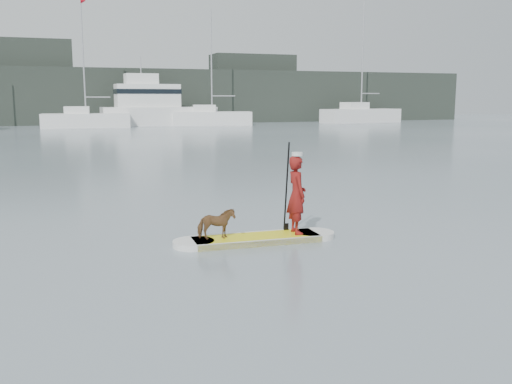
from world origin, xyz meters
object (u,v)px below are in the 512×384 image
object	(u,v)px
sailboat_f	(360,114)
motor_yacht_a	(154,106)
dog	(216,224)
paddleboard	(256,239)
sailboat_d	(85,119)
sailboat_e	(211,117)
paddler	(297,195)

from	to	relation	value
sailboat_f	motor_yacht_a	xyz separation A→B (m)	(-23.89, 0.50, 0.96)
dog	motor_yacht_a	distance (m)	49.67
paddleboard	sailboat_d	world-z (taller)	sailboat_d
paddleboard	sailboat_e	bearing A→B (deg)	78.27
dog	paddleboard	bearing A→B (deg)	-88.11
sailboat_e	sailboat_f	distance (m)	18.21
sailboat_d	sailboat_e	size ratio (longest dim) A/B	1.02
paddler	motor_yacht_a	distance (m)	49.52
paddleboard	sailboat_d	distance (m)	46.77
motor_yacht_a	paddler	bearing A→B (deg)	-97.59
dog	motor_yacht_a	world-z (taller)	motor_yacht_a
motor_yacht_a	sailboat_d	bearing A→B (deg)	-162.16
sailboat_e	sailboat_f	xyz separation A→B (m)	(18.18, 1.01, 0.15)
paddler	motor_yacht_a	xyz separation A→B (m)	(5.31, 49.22, 1.05)
sailboat_e	motor_yacht_a	size ratio (longest dim) A/B	1.01
sailboat_d	sailboat_e	xyz separation A→B (m)	(12.67, 0.93, -0.02)
paddleboard	paddler	world-z (taller)	paddler
paddleboard	sailboat_f	distance (m)	57.23
sailboat_d	sailboat_e	distance (m)	12.71
paddler	sailboat_d	xyz separation A→B (m)	(-1.65, 46.79, -0.04)
sailboat_f	sailboat_d	bearing A→B (deg)	173.46
paddler	sailboat_f	bearing A→B (deg)	-27.41
paddleboard	sailboat_e	world-z (taller)	sailboat_e
paddleboard	sailboat_d	xyz separation A→B (m)	(-0.80, 46.76, 0.80)
dog	sailboat_d	world-z (taller)	sailboat_d
sailboat_d	sailboat_e	bearing A→B (deg)	9.10
dog	paddler	bearing A→B (deg)	-88.11
paddler	sailboat_d	size ratio (longest dim) A/B	0.13
sailboat_d	motor_yacht_a	distance (m)	7.46
sailboat_f	dog	bearing A→B (deg)	-132.50
dog	motor_yacht_a	bearing A→B (deg)	-3.92
paddler	sailboat_d	distance (m)	46.82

